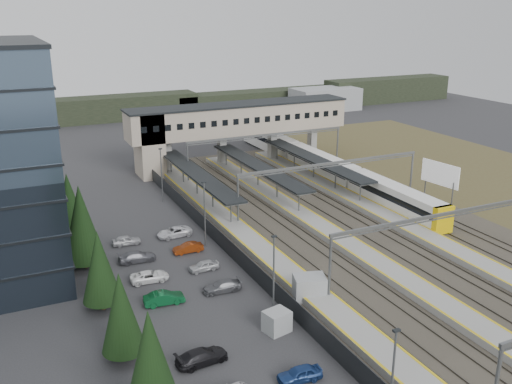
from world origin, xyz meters
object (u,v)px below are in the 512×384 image
footbridge (225,123)px  relay_cabin_far (277,321)px  train (322,165)px  relay_cabin_near (309,288)px  billboard (440,175)px

footbridge → relay_cabin_far: bearing=-107.6°
relay_cabin_far → train: train is taller
relay_cabin_near → billboard: (32.38, 17.95, 2.68)m
train → footbridge: bearing=133.8°
relay_cabin_near → train: size_ratio=0.06×
relay_cabin_far → billboard: bearing=29.8°
relay_cabin_far → train: (28.89, 39.63, 1.02)m
relay_cabin_near → billboard: billboard is taller
relay_cabin_far → billboard: 43.71m
billboard → relay_cabin_near: bearing=-151.0°
relay_cabin_near → relay_cabin_far: (-5.46, -3.73, -0.28)m
relay_cabin_far → footbridge: 55.43m
relay_cabin_near → train: 42.88m
relay_cabin_near → footbridge: footbridge is taller
relay_cabin_far → footbridge: footbridge is taller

